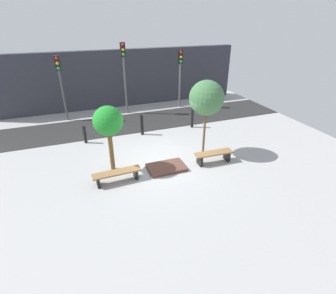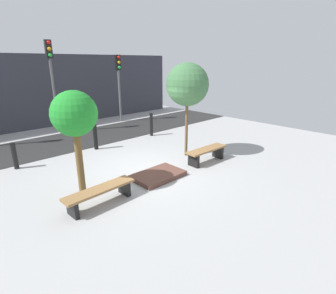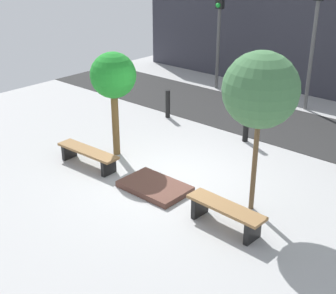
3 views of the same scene
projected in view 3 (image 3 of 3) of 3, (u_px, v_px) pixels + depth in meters
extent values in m
plane|color=#A4A4A4|center=(173.00, 180.00, 10.76)|extent=(18.00, 18.00, 0.00)
cube|color=#272727|center=(277.00, 123.00, 14.03)|extent=(18.00, 3.02, 0.01)
cube|color=#33333D|center=(334.00, 45.00, 15.65)|extent=(16.20, 0.50, 3.63)
cube|color=black|center=(69.00, 151.00, 11.76)|extent=(0.12, 0.41, 0.37)
cube|color=black|center=(109.00, 167.00, 10.94)|extent=(0.12, 0.41, 0.37)
cube|color=olive|center=(88.00, 151.00, 11.26)|extent=(1.79, 0.48, 0.06)
cube|color=black|center=(200.00, 206.00, 9.29)|extent=(0.12, 0.43, 0.42)
cube|color=black|center=(253.00, 231.00, 8.50)|extent=(0.12, 0.43, 0.42)
cube|color=olive|center=(226.00, 207.00, 8.80)|extent=(1.63, 0.49, 0.06)
cube|color=brown|center=(155.00, 187.00, 10.31)|extent=(1.50, 0.97, 0.13)
cylinder|color=brown|center=(115.00, 122.00, 11.71)|extent=(0.18, 0.18, 1.77)
sphere|color=#208C2B|center=(113.00, 75.00, 11.22)|extent=(1.12, 1.12, 1.12)
cylinder|color=brown|center=(255.00, 161.00, 9.19)|extent=(0.10, 0.10, 2.13)
sphere|color=#437445|center=(261.00, 90.00, 8.59)|extent=(1.45, 1.45, 1.45)
cylinder|color=black|center=(168.00, 104.00, 14.36)|extent=(0.15, 0.15, 0.86)
cylinder|color=black|center=(246.00, 123.00, 12.61)|extent=(0.15, 0.15, 1.06)
cylinder|color=#515151|center=(218.00, 39.00, 16.69)|extent=(0.12, 0.12, 3.63)
sphere|color=green|center=(218.00, 5.00, 16.14)|extent=(0.17, 0.17, 0.17)
cylinder|color=#5A5A5A|center=(313.00, 45.00, 14.42)|extent=(0.12, 0.12, 4.18)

